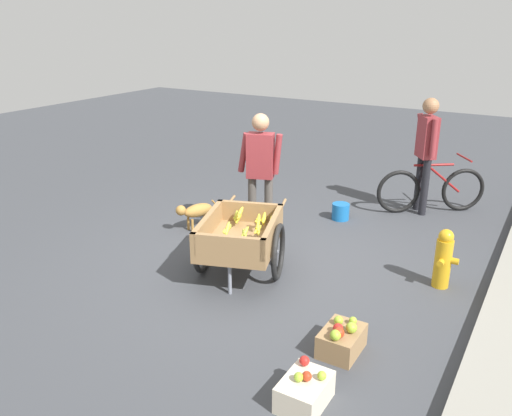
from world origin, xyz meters
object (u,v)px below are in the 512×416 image
object	(u,v)px
vendor_person	(260,164)
fire_hydrant	(443,259)
mixed_fruit_crate	(305,391)
apple_crate	(342,339)
cyclist_person	(426,145)
fruit_cart	(241,238)
bicycle	(431,189)
dog	(196,211)
plastic_bucket	(341,211)

from	to	relation	value
vendor_person	fire_hydrant	size ratio (longest dim) A/B	2.46
mixed_fruit_crate	apple_crate	bearing A→B (deg)	-179.21
cyclist_person	fire_hydrant	world-z (taller)	cyclist_person
vendor_person	mixed_fruit_crate	distance (m)	3.41
fruit_cart	bicycle	xyz separation A→B (m)	(-3.18, 1.35, -0.09)
vendor_person	dog	world-z (taller)	vendor_person
cyclist_person	plastic_bucket	distance (m)	1.57
cyclist_person	dog	xyz separation A→B (m)	(2.28, -2.48, -0.76)
bicycle	plastic_bucket	size ratio (longest dim) A/B	5.49
plastic_bucket	cyclist_person	bearing A→B (deg)	134.78
cyclist_person	apple_crate	xyz separation A→B (m)	(3.91, 0.33, -0.90)
bicycle	cyclist_person	size ratio (longest dim) A/B	0.81
plastic_bucket	mixed_fruit_crate	xyz separation A→B (m)	(3.77, 1.25, -0.00)
cyclist_person	plastic_bucket	world-z (taller)	cyclist_person
fire_hydrant	mixed_fruit_crate	bearing A→B (deg)	-10.75
cyclist_person	apple_crate	bearing A→B (deg)	4.88
fruit_cart	bicycle	distance (m)	3.46
vendor_person	apple_crate	size ratio (longest dim) A/B	3.75
fruit_cart	fire_hydrant	distance (m)	2.22
plastic_bucket	mixed_fruit_crate	world-z (taller)	mixed_fruit_crate
fire_hydrant	apple_crate	distance (m)	1.76
fruit_cart	vendor_person	distance (m)	1.27
cyclist_person	fire_hydrant	distance (m)	2.47
vendor_person	cyclist_person	distance (m)	2.57
apple_crate	mixed_fruit_crate	bearing A→B (deg)	0.79
plastic_bucket	apple_crate	world-z (taller)	apple_crate
vendor_person	cyclist_person	bearing A→B (deg)	141.42
fruit_cart	cyclist_person	bearing A→B (deg)	158.26
bicycle	mixed_fruit_crate	size ratio (longest dim) A/B	3.13
fire_hydrant	bicycle	bearing A→B (deg)	-163.50
dog	fire_hydrant	world-z (taller)	fire_hydrant
apple_crate	bicycle	bearing A→B (deg)	-176.98
mixed_fruit_crate	plastic_bucket	bearing A→B (deg)	-161.64
cyclist_person	apple_crate	size ratio (longest dim) A/B	3.89
dog	mixed_fruit_crate	bearing A→B (deg)	49.83
fruit_cart	vendor_person	bearing A→B (deg)	-160.83
fruit_cart	plastic_bucket	distance (m)	2.24
vendor_person	fire_hydrant	world-z (taller)	vendor_person
dog	fire_hydrant	xyz separation A→B (m)	(-0.06, 3.29, 0.06)
cyclist_person	fruit_cart	bearing A→B (deg)	-21.74
fruit_cart	vendor_person	world-z (taller)	vendor_person
vendor_person	fire_hydrant	distance (m)	2.51
dog	fire_hydrant	distance (m)	3.29
fruit_cart	dog	world-z (taller)	fruit_cart
vendor_person	mixed_fruit_crate	size ratio (longest dim) A/B	3.75
fruit_cart	mixed_fruit_crate	bearing A→B (deg)	44.99
bicycle	apple_crate	bearing A→B (deg)	3.02
mixed_fruit_crate	vendor_person	bearing A→B (deg)	-143.68
bicycle	dog	world-z (taller)	bicycle
dog	mixed_fruit_crate	distance (m)	3.70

